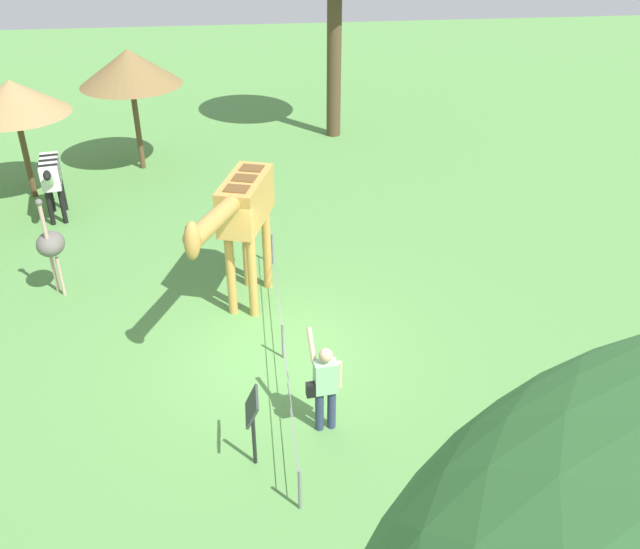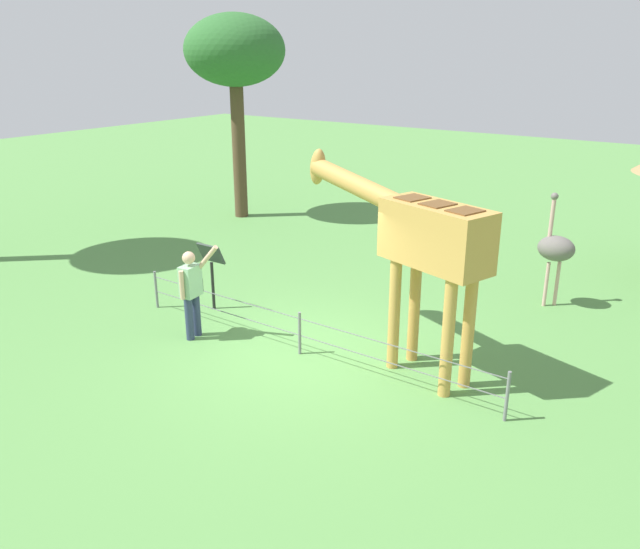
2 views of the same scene
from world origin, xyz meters
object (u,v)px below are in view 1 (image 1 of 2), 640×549
object	(u,v)px
shade_hut_near	(13,98)
zebra	(51,176)
visitor	(325,384)
ostrich	(51,244)
info_sign	(252,416)
giraffe	(241,213)
shade_hut_aside	(129,68)

from	to	relation	value
shade_hut_near	zebra	bearing A→B (deg)	32.89
visitor	ostrich	size ratio (longest dim) A/B	0.76
shade_hut_near	info_sign	xyz separation A→B (m)	(10.47, 5.67, -1.77)
zebra	shade_hut_near	distance (m)	2.35
zebra	info_sign	size ratio (longest dim) A/B	1.38
giraffe	shade_hut_aside	xyz separation A→B (m)	(-7.87, -2.91, 0.81)
giraffe	shade_hut_near	bearing A→B (deg)	-137.53
zebra	ostrich	xyz separation A→B (m)	(3.68, 0.77, 0.01)
zebra	info_sign	world-z (taller)	zebra
ostrich	shade_hut_near	distance (m)	5.65
visitor	zebra	xyz separation A→B (m)	(-8.35, -5.85, 0.26)
giraffe	zebra	world-z (taller)	giraffe
giraffe	visitor	distance (m)	4.05
zebra	giraffe	bearing A→B (deg)	45.00
shade_hut_near	ostrich	bearing A→B (deg)	18.47
giraffe	info_sign	distance (m)	4.47
shade_hut_aside	giraffe	bearing A→B (deg)	20.26
zebra	ostrich	distance (m)	3.76
shade_hut_near	shade_hut_aside	size ratio (longest dim) A/B	0.92
shade_hut_near	giraffe	bearing A→B (deg)	42.47
shade_hut_near	info_sign	size ratio (longest dim) A/B	2.41
zebra	shade_hut_aside	size ratio (longest dim) A/B	0.53
giraffe	ostrich	distance (m)	4.16
zebra	visitor	bearing A→B (deg)	35.04
ostrich	shade_hut_near	world-z (taller)	shade_hut_near
visitor	ostrich	world-z (taller)	ostrich
info_sign	visitor	bearing A→B (deg)	119.40
visitor	zebra	world-z (taller)	visitor
giraffe	zebra	bearing A→B (deg)	-135.00
ostrich	info_sign	distance (m)	6.62
giraffe	shade_hut_near	world-z (taller)	giraffe
giraffe	zebra	size ratio (longest dim) A/B	2.09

